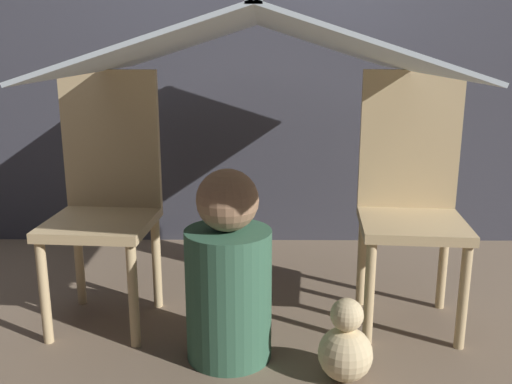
{
  "coord_description": "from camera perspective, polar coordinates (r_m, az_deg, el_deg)",
  "views": [
    {
      "loc": [
        0.02,
        -1.88,
        1.04
      ],
      "look_at": [
        0.0,
        0.12,
        0.52
      ],
      "focal_mm": 40.0,
      "sensor_mm": 36.0,
      "label": 1
    }
  ],
  "objects": [
    {
      "name": "sheet_canopy",
      "position": [
        2.01,
        -0.0,
        14.64
      ],
      "size": [
        1.16,
        1.39,
        0.19
      ],
      "color": "silver"
    },
    {
      "name": "ground_plane",
      "position": [
        2.15,
        -0.03,
        -14.48
      ],
      "size": [
        8.8,
        8.8,
        0.0
      ],
      "primitive_type": "plane",
      "color": "#7A6651"
    },
    {
      "name": "chair_left",
      "position": [
        2.23,
        -14.78,
        -0.03
      ],
      "size": [
        0.41,
        0.41,
        0.95
      ],
      "rotation": [
        0.0,
        0.0,
        -0.08
      ],
      "color": "#D1B27F",
      "rests_on": "ground_plane"
    },
    {
      "name": "wall_back",
      "position": [
        3.01,
        0.16,
        18.45
      ],
      "size": [
        7.0,
        0.05,
        2.5
      ],
      "color": "#3D3D47",
      "rests_on": "ground_plane"
    },
    {
      "name": "person_front",
      "position": [
        1.93,
        -2.77,
        -8.56
      ],
      "size": [
        0.29,
        0.29,
        0.66
      ],
      "color": "#38664C",
      "rests_on": "ground_plane"
    },
    {
      "name": "plush_toy",
      "position": [
        1.9,
        8.95,
        -15.06
      ],
      "size": [
        0.18,
        0.18,
        0.28
      ],
      "color": "beige",
      "rests_on": "ground_plane"
    },
    {
      "name": "chair_right",
      "position": [
        2.23,
        15.2,
        -0.09
      ],
      "size": [
        0.41,
        0.41,
        0.95
      ],
      "rotation": [
        0.0,
        0.0,
        -0.09
      ],
      "color": "#D1B27F",
      "rests_on": "ground_plane"
    }
  ]
}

